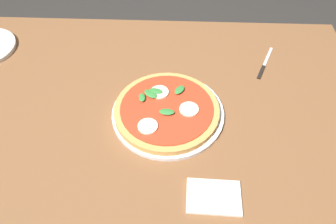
{
  "coord_description": "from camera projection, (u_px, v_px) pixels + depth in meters",
  "views": [
    {
      "loc": [
        0.13,
        -0.67,
        1.47
      ],
      "look_at": [
        0.11,
        -0.05,
        0.77
      ],
      "focal_mm": 34.2,
      "sensor_mm": 36.0,
      "label": 1
    }
  ],
  "objects": [
    {
      "name": "dining_table",
      "position": [
        136.0,
        121.0,
        1.06
      ],
      "size": [
        1.46,
        0.87,
        0.76
      ],
      "color": "brown",
      "rests_on": "ground_plane"
    },
    {
      "name": "serving_tray",
      "position": [
        168.0,
        113.0,
        0.94
      ],
      "size": [
        0.33,
        0.33,
        0.01
      ],
      "primitive_type": "cylinder",
      "color": "silver",
      "rests_on": "dining_table"
    },
    {
      "name": "ground_plane",
      "position": [
        146.0,
        207.0,
        1.55
      ],
      "size": [
        6.0,
        6.0,
        0.0
      ],
      "primitive_type": "plane",
      "color": "#2D2B28"
    },
    {
      "name": "napkin",
      "position": [
        214.0,
        197.0,
        0.76
      ],
      "size": [
        0.13,
        0.09,
        0.01
      ],
      "primitive_type": "cube",
      "rotation": [
        0.0,
        0.0,
        -0.03
      ],
      "color": "white",
      "rests_on": "dining_table"
    },
    {
      "name": "knife",
      "position": [
        264.0,
        66.0,
        1.08
      ],
      "size": [
        0.08,
        0.17,
        0.01
      ],
      "color": "black",
      "rests_on": "dining_table"
    },
    {
      "name": "pizza",
      "position": [
        167.0,
        110.0,
        0.92
      ],
      "size": [
        0.3,
        0.3,
        0.03
      ],
      "color": "tan",
      "rests_on": "serving_tray"
    }
  ]
}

